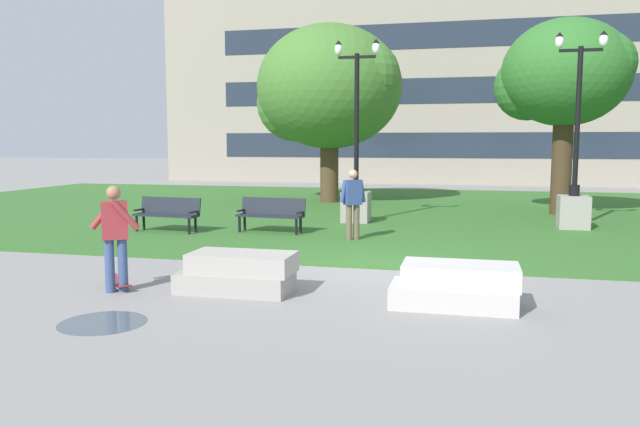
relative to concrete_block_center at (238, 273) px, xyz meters
The scene contains 15 objects.
ground_plane 2.99m from the concrete_block_center, 50.09° to the left, with size 140.00×140.00×0.00m, color gray.
grass_lawn 12.43m from the concrete_block_center, 81.18° to the left, with size 40.00×20.00×0.02m, color #336628.
concrete_block_center is the anchor object (origin of this frame).
concrete_block_left 3.41m from the concrete_block_center, ahead, with size 1.83×0.90×0.64m.
person_skateboarder 2.06m from the concrete_block_center, 166.73° to the right, with size 0.86×0.42×1.71m.
skateboard 2.07m from the concrete_block_center, behind, with size 0.86×0.86×0.14m.
puddle 2.36m from the concrete_block_center, 119.17° to the right, with size 1.16×1.16×0.01m, color #47515B.
park_bench_near_left 6.51m from the concrete_block_center, 103.27° to the left, with size 1.84×0.68×0.90m.
park_bench_near_right 7.21m from the concrete_block_center, 125.85° to the left, with size 1.85×0.71×0.90m.
lamp_post_left 11.03m from the concrete_block_center, 54.64° to the left, with size 1.32×0.80×5.31m.
lamp_post_center 8.99m from the concrete_block_center, 88.05° to the left, with size 1.32×0.80×5.31m.
tree_near_left 15.57m from the concrete_block_center, 97.30° to the left, with size 5.93×5.65×6.90m.
tree_far_left 14.67m from the concrete_block_center, 62.73° to the left, with size 4.24×4.03×6.30m.
person_bystander_near_lawn 5.67m from the concrete_block_center, 81.55° to the left, with size 0.63×0.43×1.71m.
building_facade_distant 27.34m from the concrete_block_center, 87.96° to the left, with size 31.17×1.03×11.49m.
Camera 1 is at (1.65, -11.49, 2.40)m, focal length 35.00 mm.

